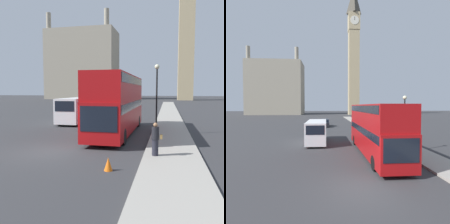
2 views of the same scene
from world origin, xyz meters
TOP-DOWN VIEW (x-y plane):
  - ground_plane at (0.00, 0.00)m, footprint 300.00×300.00m
  - sidewalk_strip at (6.39, 0.00)m, footprint 2.78×120.00m
  - clock_tower at (12.14, 78.89)m, footprint 5.52×5.69m
  - building_block_distant at (-27.63, 85.28)m, footprint 27.11×15.41m
  - red_double_decker_bus at (2.44, 6.47)m, footprint 2.46×11.31m
  - white_van at (-2.93, 11.59)m, footprint 2.21×6.10m
  - pedestrian at (5.58, -0.13)m, footprint 0.52×0.36m
  - street_lamp at (5.33, 6.70)m, footprint 0.36×0.36m
  - parked_sedan at (-2.03, 28.28)m, footprint 1.73×4.67m
  - traffic_cone at (3.77, -2.44)m, footprint 0.36×0.36m

SIDE VIEW (x-z plane):
  - ground_plane at x=0.00m, z-range 0.00..0.00m
  - sidewalk_strip at x=6.39m, z-range 0.00..0.15m
  - traffic_cone at x=3.77m, z-range 0.00..0.55m
  - parked_sedan at x=-2.03m, z-range -0.08..1.48m
  - pedestrian at x=5.58m, z-range 0.15..1.77m
  - white_van at x=-2.93m, z-range 0.10..2.66m
  - red_double_decker_bus at x=2.44m, z-range 0.25..4.70m
  - street_lamp at x=5.33m, z-range 1.01..6.11m
  - building_block_distant at x=-27.63m, z-range -2.93..30.25m
  - clock_tower at x=12.14m, z-range 0.84..64.78m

